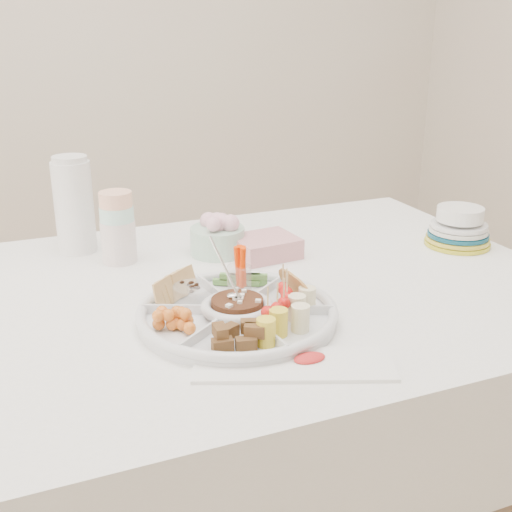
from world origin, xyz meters
name	(u,v)px	position (x,y,z in m)	size (l,w,h in m)	color
wall_back	(73,9)	(0.00, 2.00, 1.35)	(4.00, 0.02, 2.70)	beige
dining_table	(226,437)	(0.00, 0.00, 0.38)	(1.52, 1.02, 0.76)	white
party_tray	(237,310)	(-0.03, -0.16, 0.78)	(0.38, 0.38, 0.04)	white
bean_dip	(237,307)	(-0.03, -0.16, 0.79)	(0.10, 0.10, 0.04)	#582915
tortillas	(295,287)	(0.10, -0.14, 0.80)	(0.09, 0.09, 0.05)	gold
carrot_cucumber	(240,266)	(0.03, -0.04, 0.82)	(0.10, 0.10, 0.09)	#FF3A00
pita_raisins	(182,286)	(-0.10, -0.05, 0.80)	(0.11, 0.11, 0.06)	tan
cherries	(174,318)	(-0.15, -0.17, 0.79)	(0.10, 0.10, 0.04)	orange
granola_chunks	(234,335)	(-0.08, -0.28, 0.79)	(0.09, 0.09, 0.04)	brown
banana_tomato	(298,307)	(0.05, -0.26, 0.82)	(0.11, 0.11, 0.09)	#D6BA65
cup_stack	(117,216)	(-0.17, 0.26, 0.87)	(0.08, 0.08, 0.23)	silver
thermos	(74,204)	(-0.25, 0.37, 0.88)	(0.09, 0.09, 0.24)	white
flower_bowl	(217,234)	(0.06, 0.22, 0.81)	(0.13, 0.13, 0.10)	#82BD97
napkin_stack	(265,247)	(0.17, 0.16, 0.78)	(0.15, 0.13, 0.05)	#CF8A91
plate_stack	(459,226)	(0.65, 0.04, 0.81)	(0.17, 0.17, 0.11)	gold
placemat	(293,365)	(0.00, -0.35, 0.76)	(0.34, 0.11, 0.01)	white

